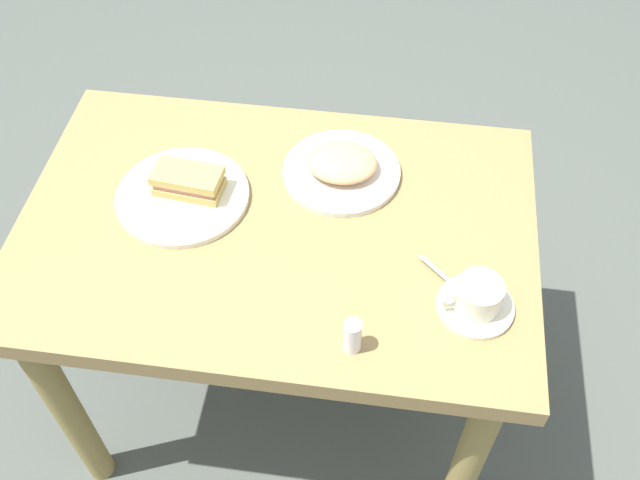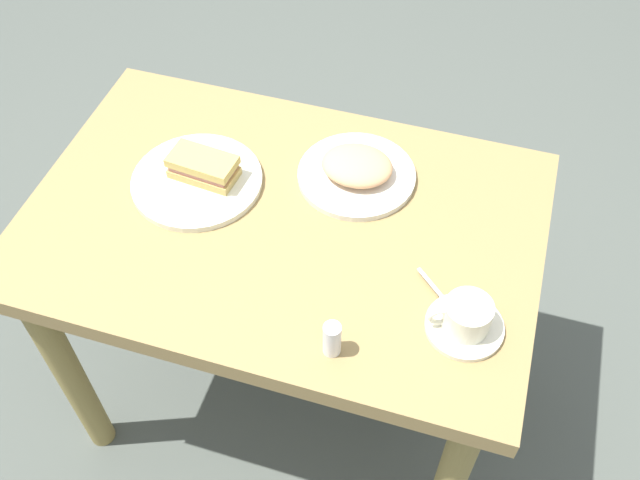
% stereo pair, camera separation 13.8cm
% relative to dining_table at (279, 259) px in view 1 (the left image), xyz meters
% --- Properties ---
extents(ground_plane, '(6.00, 6.00, 0.00)m').
position_rel_dining_table_xyz_m(ground_plane, '(0.00, 0.00, -0.63)').
color(ground_plane, '#4A504A').
extents(dining_table, '(1.04, 0.70, 0.75)m').
position_rel_dining_table_xyz_m(dining_table, '(0.00, 0.00, 0.00)').
color(dining_table, olive).
rests_on(dining_table, ground_plane).
extents(sandwich_plate, '(0.28, 0.28, 0.01)m').
position_rel_dining_table_xyz_m(sandwich_plate, '(0.20, -0.04, 0.13)').
color(sandwich_plate, silver).
rests_on(sandwich_plate, dining_table).
extents(sandwich_front, '(0.15, 0.09, 0.05)m').
position_rel_dining_table_xyz_m(sandwich_front, '(0.19, -0.05, 0.16)').
color(sandwich_front, tan).
rests_on(sandwich_front, sandwich_plate).
extents(coffee_saucer, '(0.14, 0.14, 0.01)m').
position_rel_dining_table_xyz_m(coffee_saucer, '(-0.40, 0.15, 0.13)').
color(coffee_saucer, beige).
rests_on(coffee_saucer, dining_table).
extents(coffee_cup, '(0.11, 0.09, 0.06)m').
position_rel_dining_table_xyz_m(coffee_cup, '(-0.40, 0.15, 0.16)').
color(coffee_cup, silver).
rests_on(coffee_cup, coffee_saucer).
extents(spoon, '(0.08, 0.08, 0.01)m').
position_rel_dining_table_xyz_m(spoon, '(-0.34, 0.10, 0.13)').
color(spoon, silver).
rests_on(spoon, coffee_saucer).
extents(side_plate, '(0.25, 0.25, 0.01)m').
position_rel_dining_table_xyz_m(side_plate, '(-0.11, -0.15, 0.13)').
color(side_plate, silver).
rests_on(side_plate, dining_table).
extents(side_food_pile, '(0.15, 0.13, 0.04)m').
position_rel_dining_table_xyz_m(side_food_pile, '(-0.11, -0.15, 0.16)').
color(side_food_pile, tan).
rests_on(side_food_pile, side_plate).
extents(salt_shaker, '(0.03, 0.03, 0.07)m').
position_rel_dining_table_xyz_m(salt_shaker, '(-0.18, 0.27, 0.16)').
color(salt_shaker, silver).
rests_on(salt_shaker, dining_table).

